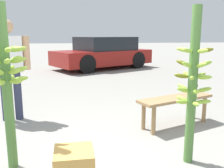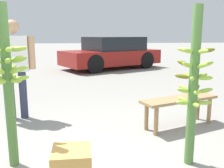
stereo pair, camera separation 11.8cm
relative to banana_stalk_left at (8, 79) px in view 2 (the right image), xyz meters
name	(u,v)px [view 2 (the right image)]	position (x,y,z in m)	size (l,w,h in m)	color
banana_stalk_left	(8,79)	(0.00, 0.00, 0.00)	(0.44, 0.44, 1.69)	#4C7A38
banana_stalk_center	(193,85)	(1.89, -0.19, -0.06)	(0.39, 0.40, 1.67)	#4C7A38
vendor_person	(15,62)	(-0.34, 1.58, 0.02)	(0.66, 0.25, 1.61)	#2D334C
market_bench	(179,103)	(2.19, 0.89, -0.56)	(1.29, 0.74, 0.45)	#99754C
parked_car	(112,53)	(1.96, 7.70, -0.30)	(4.35, 3.40, 1.29)	maroon
produce_crate	(72,167)	(0.64, -0.45, -0.76)	(0.36, 0.36, 0.36)	#C69347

